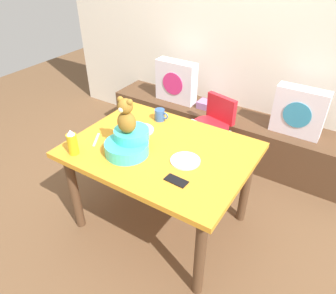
# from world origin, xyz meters

# --- Properties ---
(ground_plane) EXTENTS (8.00, 8.00, 0.00)m
(ground_plane) POSITION_xyz_m (0.00, 0.00, 0.00)
(ground_plane) COLOR brown
(back_wall) EXTENTS (4.40, 0.10, 2.60)m
(back_wall) POSITION_xyz_m (0.00, 1.50, 1.30)
(back_wall) COLOR silver
(back_wall) RESTS_ON ground_plane
(window_bench) EXTENTS (2.60, 0.44, 0.46)m
(window_bench) POSITION_xyz_m (0.00, 1.23, 0.23)
(window_bench) COLOR brown
(window_bench) RESTS_ON ground_plane
(pillow_floral_left) EXTENTS (0.44, 0.15, 0.44)m
(pillow_floral_left) POSITION_xyz_m (-0.60, 1.20, 0.68)
(pillow_floral_left) COLOR silver
(pillow_floral_left) RESTS_ON window_bench
(pillow_floral_right) EXTENTS (0.44, 0.15, 0.44)m
(pillow_floral_right) POSITION_xyz_m (0.67, 1.20, 0.68)
(pillow_floral_right) COLOR silver
(pillow_floral_right) RESTS_ON window_bench
(book_stack) EXTENTS (0.20, 0.14, 0.07)m
(book_stack) POSITION_xyz_m (-0.22, 1.23, 0.50)
(book_stack) COLOR #9E6EA7
(book_stack) RESTS_ON window_bench
(dining_table) EXTENTS (1.26, 0.95, 0.74)m
(dining_table) POSITION_xyz_m (0.00, 0.00, 0.64)
(dining_table) COLOR orange
(dining_table) RESTS_ON ground_plane
(highchair) EXTENTS (0.40, 0.51, 0.79)m
(highchair) POSITION_xyz_m (0.03, 0.79, 0.52)
(highchair) COLOR red
(highchair) RESTS_ON ground_plane
(infant_seat_teal) EXTENTS (0.30, 0.33, 0.16)m
(infant_seat_teal) POSITION_xyz_m (-0.16, -0.16, 0.81)
(infant_seat_teal) COLOR #3CCABE
(infant_seat_teal) RESTS_ON dining_table
(teddy_bear) EXTENTS (0.13, 0.12, 0.25)m
(teddy_bear) POSITION_xyz_m (-0.16, -0.16, 1.02)
(teddy_bear) COLOR olive
(teddy_bear) RESTS_ON infant_seat_teal
(ketchup_bottle) EXTENTS (0.07, 0.07, 0.18)m
(ketchup_bottle) POSITION_xyz_m (-0.46, -0.37, 0.83)
(ketchup_bottle) COLOR gold
(ketchup_bottle) RESTS_ON dining_table
(coffee_mug) EXTENTS (0.12, 0.08, 0.09)m
(coffee_mug) POSITION_xyz_m (-0.22, 0.33, 0.79)
(coffee_mug) COLOR #335999
(coffee_mug) RESTS_ON dining_table
(dinner_plate_near) EXTENTS (0.20, 0.20, 0.01)m
(dinner_plate_near) POSITION_xyz_m (0.23, -0.04, 0.75)
(dinner_plate_near) COLOR white
(dinner_plate_near) RESTS_ON dining_table
(dinner_plate_far) EXTENTS (0.20, 0.20, 0.01)m
(dinner_plate_far) POSITION_xyz_m (-0.26, 0.11, 0.75)
(dinner_plate_far) COLOR white
(dinner_plate_far) RESTS_ON dining_table
(cell_phone) EXTENTS (0.15, 0.08, 0.01)m
(cell_phone) POSITION_xyz_m (0.28, -0.25, 0.74)
(cell_phone) COLOR black
(cell_phone) RESTS_ON dining_table
(table_fork) EXTENTS (0.10, 0.15, 0.01)m
(table_fork) POSITION_xyz_m (-0.45, -0.17, 0.74)
(table_fork) COLOR silver
(table_fork) RESTS_ON dining_table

